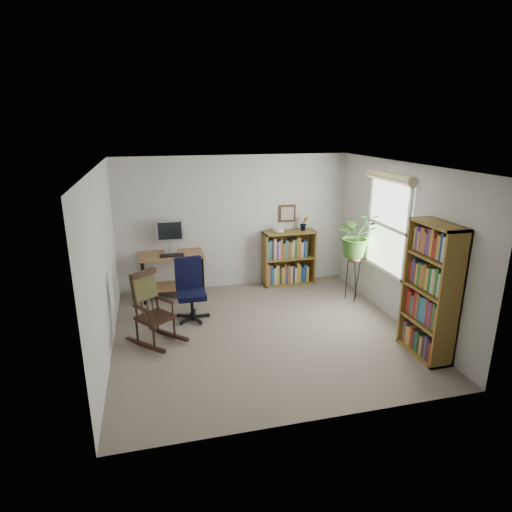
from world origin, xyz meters
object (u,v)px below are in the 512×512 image
object	(u,v)px
desk	(173,275)
office_chair	(191,290)
rocking_chair	(154,308)
low_bookshelf	(289,258)
tall_bookshelf	(431,291)

from	to	relation	value
desk	office_chair	xyz separation A→B (m)	(0.23, -1.01, 0.10)
rocking_chair	desk	bearing A→B (deg)	41.15
low_bookshelf	tall_bookshelf	xyz separation A→B (m)	(0.93, -2.90, 0.38)
office_chair	low_bookshelf	xyz separation A→B (m)	(1.93, 1.13, 0.02)
office_chair	desk	bearing A→B (deg)	97.05
desk	low_bookshelf	size ratio (longest dim) A/B	1.06
low_bookshelf	rocking_chair	bearing A→B (deg)	-145.26
desk	low_bookshelf	world-z (taller)	low_bookshelf
desk	office_chair	size ratio (longest dim) A/B	1.11
office_chair	rocking_chair	size ratio (longest dim) A/B	0.95
desk	tall_bookshelf	xyz separation A→B (m)	(3.09, -2.78, 0.50)
rocking_chair	tall_bookshelf	world-z (taller)	tall_bookshelf
office_chair	tall_bookshelf	distance (m)	3.39
desk	rocking_chair	size ratio (longest dim) A/B	1.06
office_chair	low_bookshelf	bearing A→B (deg)	24.82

